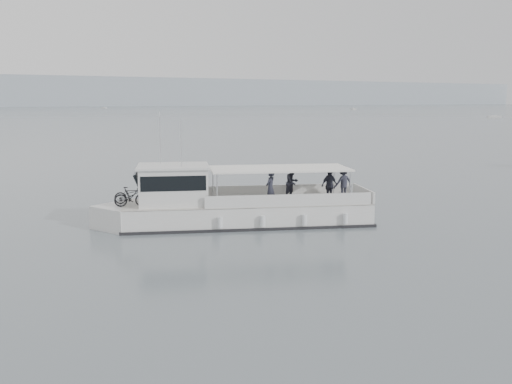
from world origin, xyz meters
TOP-DOWN VIEW (x-y plane):
  - ground at (0.00, 0.00)m, footprint 1400.00×1400.00m
  - tour_boat at (1.40, 0.04)m, footprint 13.67×7.62m

SIDE VIEW (x-z plane):
  - ground at x=0.00m, z-range 0.00..0.00m
  - tour_boat at x=1.40m, z-range -1.97..3.89m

